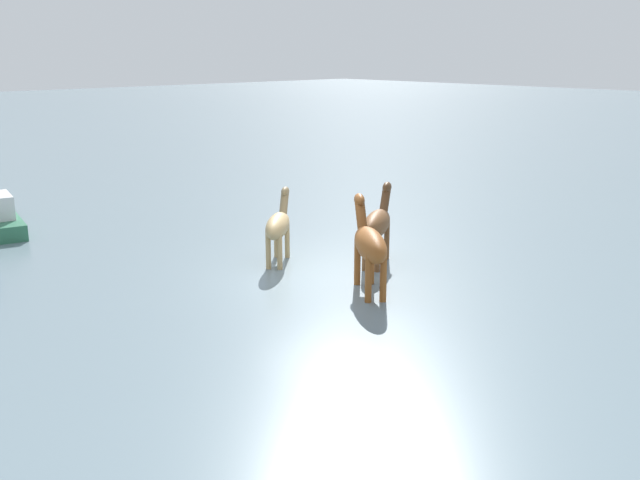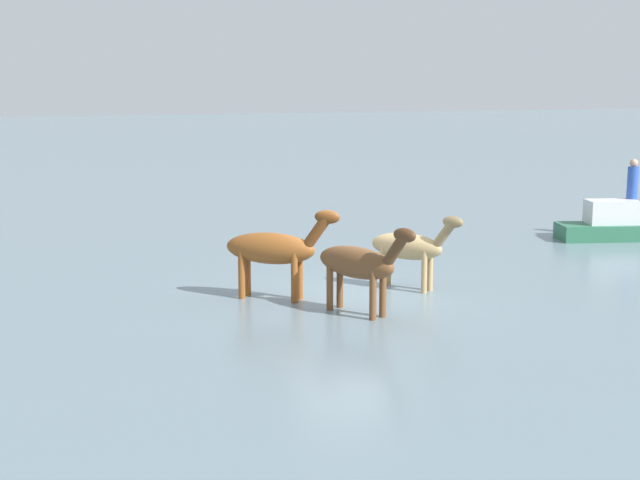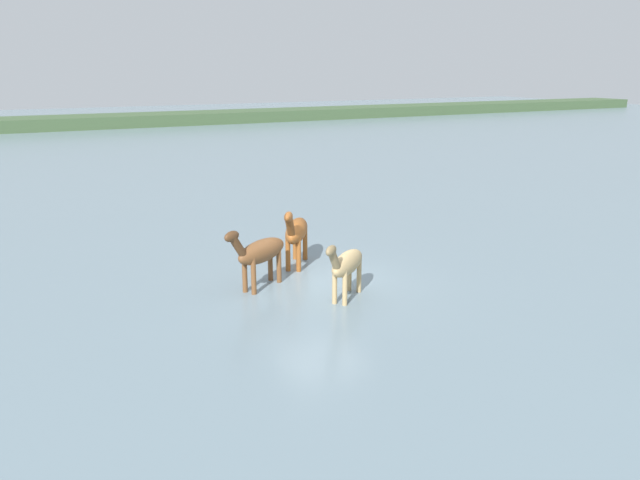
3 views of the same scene
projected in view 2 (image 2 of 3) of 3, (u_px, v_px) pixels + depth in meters
ground_plane at (353, 294)px, 20.83m from camera, size 172.79×172.79×0.00m
horse_gray_outer at (359, 264)px, 18.92m from camera, size 2.33×1.60×1.93m
horse_mid_herd at (410, 247)px, 21.11m from camera, size 1.99×1.74×1.79m
horse_lead at (274, 249)px, 20.16m from camera, size 1.82×2.38×2.03m
boat_tender_starboard at (624, 229)px, 27.53m from camera, size 1.95×4.36×1.32m
person_boatman_standing at (633, 180)px, 27.54m from camera, size 0.32×0.32×1.19m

